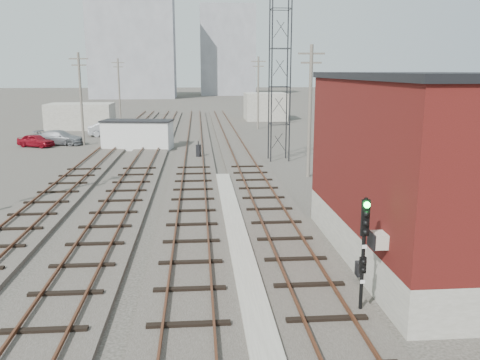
{
  "coord_description": "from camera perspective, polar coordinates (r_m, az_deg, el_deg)",
  "views": [
    {
      "loc": [
        -1.14,
        -6.3,
        7.3
      ],
      "look_at": [
        0.81,
        17.19,
        2.2
      ],
      "focal_mm": 38.0,
      "sensor_mm": 36.0,
      "label": 1
    }
  ],
  "objects": [
    {
      "name": "track_mid_left",
      "position": [
        46.07,
        -10.14,
        3.03
      ],
      "size": [
        3.2,
        90.0,
        0.39
      ],
      "color": "#332D28",
      "rests_on": "ground"
    },
    {
      "name": "utility_pole_right_a",
      "position": [
        35.23,
        7.86,
        8.02
      ],
      "size": [
        1.8,
        0.24,
        9.0
      ],
      "color": "#595147",
      "rests_on": "ground"
    },
    {
      "name": "lattice_tower",
      "position": [
        41.83,
        4.49,
        12.45
      ],
      "size": [
        1.6,
        1.6,
        15.0
      ],
      "color": "black",
      "rests_on": "ground"
    },
    {
      "name": "track_mid_right",
      "position": [
        45.87,
        -5.15,
        3.13
      ],
      "size": [
        3.2,
        90.0,
        0.39
      ],
      "color": "#332D28",
      "rests_on": "ground"
    },
    {
      "name": "utility_pole_left_b",
      "position": [
        52.6,
        -17.44,
        8.93
      ],
      "size": [
        1.8,
        0.24,
        9.0
      ],
      "color": "#595147",
      "rests_on": "ground"
    },
    {
      "name": "utility_pole_left_c",
      "position": [
        77.18,
        -13.42,
        10.02
      ],
      "size": [
        1.8,
        0.24,
        9.0
      ],
      "color": "#595147",
      "rests_on": "ground"
    },
    {
      "name": "apartment_left",
      "position": [
        142.51,
        -11.95,
        15.05
      ],
      "size": [
        22.0,
        14.0,
        30.0
      ],
      "primitive_type": "cube",
      "color": "gray",
      "rests_on": "ground"
    },
    {
      "name": "track_left",
      "position": [
        46.62,
        -15.04,
        2.91
      ],
      "size": [
        3.2,
        90.0,
        0.39
      ],
      "color": "#332D28",
      "rests_on": "ground"
    },
    {
      "name": "track_right",
      "position": [
        46.01,
        -0.16,
        3.21
      ],
      "size": [
        3.2,
        90.0,
        0.39
      ],
      "color": "#332D28",
      "rests_on": "ground"
    },
    {
      "name": "car_grey",
      "position": [
        54.09,
        -19.59,
        4.51
      ],
      "size": [
        5.27,
        3.15,
        1.43
      ],
      "primitive_type": "imported",
      "rotation": [
        0.0,
        0.0,
        1.32
      ],
      "color": "gray",
      "rests_on": "ground"
    },
    {
      "name": "brick_building",
      "position": [
        20.56,
        20.18,
        1.17
      ],
      "size": [
        6.54,
        12.2,
        7.22
      ],
      "color": "gray",
      "rests_on": "ground"
    },
    {
      "name": "utility_pole_right_b",
      "position": [
        64.8,
        2.05,
        9.99
      ],
      "size": [
        1.8,
        0.24,
        9.0
      ],
      "color": "#595147",
      "rests_on": "ground"
    },
    {
      "name": "car_silver",
      "position": [
        59.76,
        -14.49,
        5.55
      ],
      "size": [
        4.95,
        2.63,
        1.55
      ],
      "primitive_type": "imported",
      "rotation": [
        0.0,
        0.0,
        1.79
      ],
      "color": "#ADAEB5",
      "rests_on": "ground"
    },
    {
      "name": "ground",
      "position": [
        66.71,
        -3.76,
        5.9
      ],
      "size": [
        320.0,
        320.0,
        0.0
      ],
      "primitive_type": "plane",
      "color": "#282621",
      "rests_on": "ground"
    },
    {
      "name": "shed_right",
      "position": [
        77.15,
        2.84,
        8.25
      ],
      "size": [
        6.0,
        6.0,
        4.0
      ],
      "primitive_type": "cube",
      "color": "gray",
      "rests_on": "ground"
    },
    {
      "name": "signal_mast",
      "position": [
        15.61,
        13.72,
        -7.58
      ],
      "size": [
        0.4,
        0.4,
        3.68
      ],
      "color": "gray",
      "rests_on": "ground"
    },
    {
      "name": "site_trailer",
      "position": [
        48.98,
        -11.41,
        5.03
      ],
      "size": [
        6.88,
        3.77,
        2.75
      ],
      "rotation": [
        0.0,
        0.0,
        -0.15
      ],
      "color": "silver",
      "rests_on": "ground"
    },
    {
      "name": "shed_left",
      "position": [
        68.18,
        -17.45,
        6.86
      ],
      "size": [
        8.0,
        5.0,
        3.2
      ],
      "primitive_type": "cube",
      "color": "gray",
      "rests_on": "ground"
    },
    {
      "name": "switch_stand",
      "position": [
        42.81,
        -4.69,
        3.27
      ],
      "size": [
        0.44,
        0.44,
        1.44
      ],
      "rotation": [
        0.0,
        0.0,
        -0.42
      ],
      "color": "black",
      "rests_on": "ground"
    },
    {
      "name": "car_red",
      "position": [
        53.26,
        -21.96,
        4.13
      ],
      "size": [
        3.97,
        2.86,
        1.26
      ],
      "primitive_type": "imported",
      "rotation": [
        0.0,
        0.0,
        1.15
      ],
      "color": "maroon",
      "rests_on": "ground"
    },
    {
      "name": "apartment_right",
      "position": [
        156.67,
        -1.45,
        14.29
      ],
      "size": [
        16.0,
        12.0,
        26.0
      ],
      "primitive_type": "cube",
      "color": "gray",
      "rests_on": "ground"
    },
    {
      "name": "platform_curb",
      "position": [
        21.59,
        -0.13,
        -7.19
      ],
      "size": [
        0.9,
        28.0,
        0.26
      ],
      "primitive_type": "cube",
      "color": "gray",
      "rests_on": "ground"
    }
  ]
}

